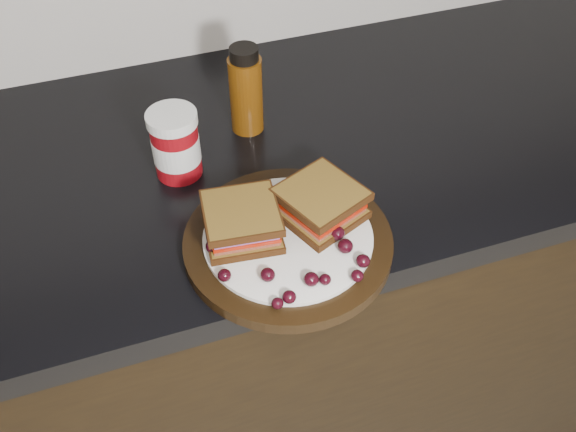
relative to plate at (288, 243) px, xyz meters
name	(u,v)px	position (x,y,z in m)	size (l,w,h in m)	color
base_cabinets	(200,340)	(-0.12, 0.21, -0.48)	(3.96, 0.58, 0.86)	black
countertop	(171,177)	(-0.12, 0.21, -0.03)	(3.98, 0.60, 0.04)	black
plate	(288,243)	(0.00, 0.00, 0.00)	(0.28, 0.28, 0.02)	black
sandwich_left	(242,222)	(-0.06, 0.02, 0.04)	(0.10, 0.10, 0.04)	brown
sandwich_right	(321,203)	(0.05, 0.02, 0.04)	(0.10, 0.10, 0.05)	brown
grape_0	(224,275)	(-0.10, -0.05, 0.02)	(0.02, 0.02, 0.02)	black
grape_1	(268,275)	(-0.05, -0.06, 0.02)	(0.02, 0.02, 0.02)	black
grape_2	(277,303)	(-0.05, -0.11, 0.02)	(0.02, 0.02, 0.01)	black
grape_3	(289,297)	(-0.03, -0.10, 0.02)	(0.02, 0.02, 0.02)	black
grape_4	(311,279)	(0.00, -0.09, 0.02)	(0.02, 0.02, 0.02)	black
grape_5	(325,279)	(0.02, -0.09, 0.02)	(0.02, 0.02, 0.01)	black
grape_6	(357,276)	(0.06, -0.10, 0.02)	(0.02, 0.02, 0.02)	black
grape_7	(363,261)	(0.07, -0.08, 0.02)	(0.02, 0.02, 0.02)	black
grape_8	(345,246)	(0.06, -0.05, 0.02)	(0.02, 0.02, 0.02)	black
grape_9	(337,233)	(0.06, -0.03, 0.02)	(0.02, 0.02, 0.02)	black
grape_10	(344,211)	(0.08, 0.01, 0.02)	(0.02, 0.02, 0.02)	black
grape_11	(326,209)	(0.06, 0.02, 0.02)	(0.02, 0.02, 0.02)	black
grape_12	(314,195)	(0.06, 0.05, 0.02)	(0.02, 0.02, 0.02)	black
grape_13	(218,219)	(-0.08, 0.05, 0.02)	(0.02, 0.02, 0.02)	black
grape_14	(216,234)	(-0.09, 0.02, 0.02)	(0.02, 0.02, 0.02)	black
grape_15	(246,246)	(-0.06, -0.01, 0.02)	(0.02, 0.02, 0.02)	black
grape_16	(230,219)	(-0.07, 0.05, 0.02)	(0.02, 0.02, 0.02)	black
grape_17	(236,229)	(-0.06, 0.03, 0.02)	(0.02, 0.02, 0.02)	black
grape_18	(214,246)	(-0.10, 0.00, 0.03)	(0.02, 0.02, 0.02)	black
condiment_jar	(176,144)	(-0.11, 0.20, 0.04)	(0.07, 0.07, 0.11)	maroon
oil_bottle	(246,90)	(0.02, 0.27, 0.06)	(0.05, 0.05, 0.15)	#542D08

